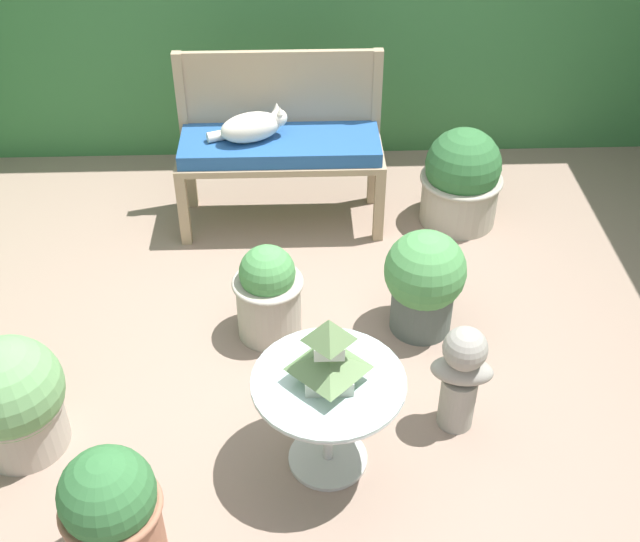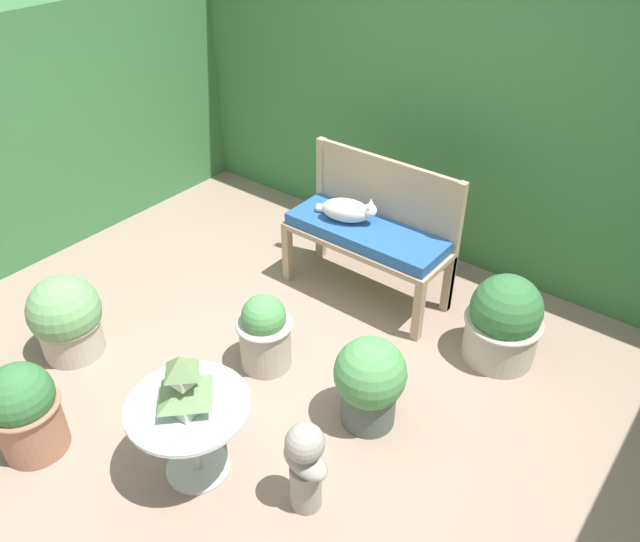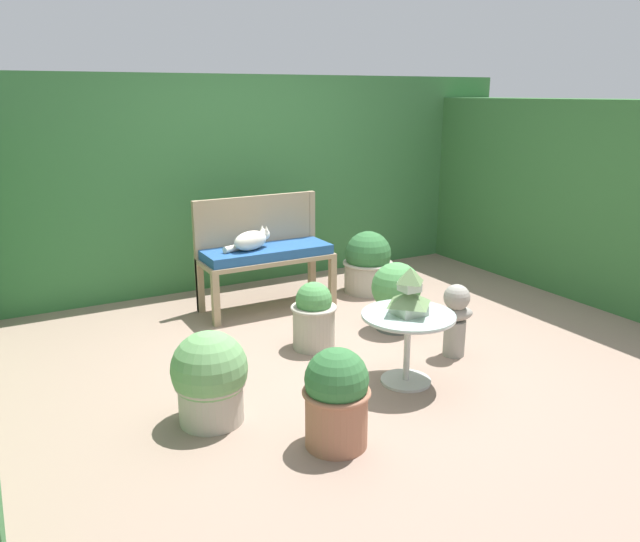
% 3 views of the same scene
% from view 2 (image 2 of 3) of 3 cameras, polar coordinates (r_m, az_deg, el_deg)
% --- Properties ---
extents(ground, '(30.00, 30.00, 0.00)m').
position_cam_2_polar(ground, '(3.97, -3.36, -10.70)').
color(ground, gray).
extents(foliage_hedge_back, '(6.40, 0.93, 2.11)m').
position_cam_2_polar(foliage_hedge_back, '(5.19, 14.74, 13.70)').
color(foliage_hedge_back, '#38703D').
rests_on(foliage_hedge_back, ground).
extents(foliage_hedge_left, '(0.70, 3.58, 1.87)m').
position_cam_2_polar(foliage_hedge_left, '(5.57, -25.53, 11.63)').
color(foliage_hedge_left, '#38703D').
rests_on(foliage_hedge_left, ground).
extents(garden_bench, '(1.21, 0.47, 0.58)m').
position_cam_2_polar(garden_bench, '(4.45, 4.27, 3.07)').
color(garden_bench, tan).
rests_on(garden_bench, ground).
extents(bench_backrest, '(1.21, 0.06, 1.02)m').
position_cam_2_polar(bench_backrest, '(4.49, 5.97, 6.73)').
color(bench_backrest, tan).
rests_on(bench_backrest, ground).
extents(cat, '(0.47, 0.28, 0.20)m').
position_cam_2_polar(cat, '(4.42, 2.51, 5.57)').
color(cat, silver).
rests_on(cat, garden_bench).
extents(patio_table, '(0.64, 0.64, 0.50)m').
position_cam_2_polar(patio_table, '(3.34, -11.79, -13.12)').
color(patio_table, '#B7B7B2').
rests_on(patio_table, ground).
extents(pagoda_birdhouse, '(0.26, 0.26, 0.32)m').
position_cam_2_polar(pagoda_birdhouse, '(3.16, -12.32, -10.13)').
color(pagoda_birdhouse, '#B2BCA8').
rests_on(pagoda_birdhouse, patio_table).
extents(garden_bust, '(0.30, 0.20, 0.56)m').
position_cam_2_polar(garden_bust, '(3.20, -1.35, -17.19)').
color(garden_bust, gray).
rests_on(garden_bust, ground).
extents(potted_plant_path_edge, '(0.42, 0.42, 0.58)m').
position_cam_2_polar(potted_plant_path_edge, '(3.59, 4.57, -10.04)').
color(potted_plant_path_edge, '#4C5651').
rests_on(potted_plant_path_edge, ground).
extents(potted_plant_hedge_corner, '(0.36, 0.36, 0.53)m').
position_cam_2_polar(potted_plant_hedge_corner, '(3.97, -5.07, -5.63)').
color(potted_plant_hedge_corner, '#ADA393').
rests_on(potted_plant_hedge_corner, ground).
extents(potted_plant_bench_right, '(0.50, 0.50, 0.62)m').
position_cam_2_polar(potted_plant_bench_right, '(4.16, 16.45, -4.43)').
color(potted_plant_bench_right, '#ADA393').
rests_on(potted_plant_bench_right, ground).
extents(potted_plant_patio_mid, '(0.39, 0.39, 0.59)m').
position_cam_2_polar(potted_plant_patio_mid, '(3.80, -25.39, -11.40)').
color(potted_plant_patio_mid, '#9E664C').
rests_on(potted_plant_patio_mid, ground).
extents(potted_plant_table_near, '(0.46, 0.46, 0.58)m').
position_cam_2_polar(potted_plant_table_near, '(4.36, -22.18, -3.99)').
color(potted_plant_table_near, '#ADA393').
rests_on(potted_plant_table_near, ground).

